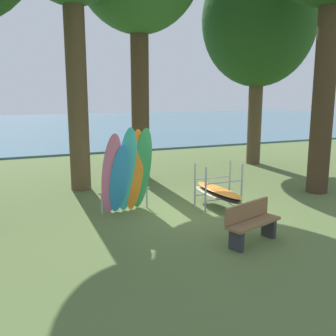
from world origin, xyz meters
TOP-DOWN VIEW (x-y plane):
  - ground_plane at (0.00, 0.00)m, footprint 80.00×80.00m
  - lake_water at (0.00, 28.85)m, footprint 80.00×36.00m
  - tree_deep_back at (5.73, 5.51)m, footprint 4.74×4.74m
  - leaning_board_pile at (-1.56, 0.73)m, footprint 1.45×0.91m
  - board_storage_rack at (0.82, 0.17)m, footprint 1.15×2.13m
  - park_bench at (0.21, -2.23)m, footprint 1.46×0.83m

SIDE VIEW (x-z plane):
  - ground_plane at x=0.00m, z-range 0.00..0.00m
  - lake_water at x=0.00m, z-range 0.00..0.10m
  - park_bench at x=0.21m, z-range 0.03..0.88m
  - board_storage_rack at x=0.82m, z-range -0.15..1.10m
  - leaning_board_pile at x=-1.56m, z-range -0.07..2.22m
  - tree_deep_back at x=5.73m, z-range 1.62..10.40m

